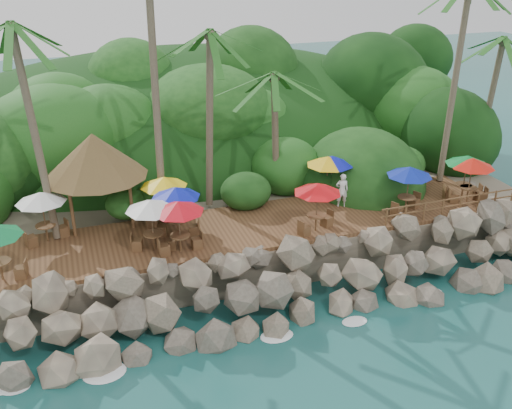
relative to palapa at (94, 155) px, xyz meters
name	(u,v)px	position (x,y,z in m)	size (l,w,h in m)	color
ground	(302,331)	(7.27, -9.11, -5.79)	(140.00, 140.00, 0.00)	#19514F
land_base	(207,177)	(7.27, 6.89, -4.74)	(32.00, 25.20, 2.10)	gray
jungle_hill	(183,155)	(7.27, 14.39, -5.79)	(44.80, 28.00, 15.40)	#143811
seawall	(285,285)	(7.27, -7.11, -4.64)	(29.00, 4.00, 2.30)	gray
terrace	(256,226)	(7.27, -3.11, -3.59)	(26.00, 5.00, 0.20)	brown
jungle_foliage	(211,197)	(7.27, 5.89, -5.79)	(44.00, 16.00, 12.00)	#143811
foam_line	(299,326)	(7.27, -8.81, -5.76)	(25.20, 0.80, 0.06)	white
palms	(288,17)	(9.89, -0.30, 6.09)	(31.92, 7.01, 14.15)	brown
palapa	(94,155)	(0.00, 0.00, 0.00)	(5.06, 5.06, 4.60)	brown
dining_clusters	(264,186)	(7.62, -3.27, -1.39)	(25.94, 5.54, 2.53)	brown
railing	(452,205)	(17.17, -5.46, -2.88)	(8.30, 0.10, 1.00)	brown
waiter	(342,190)	(12.30, -2.57, -2.55)	(0.69, 0.45, 1.88)	white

